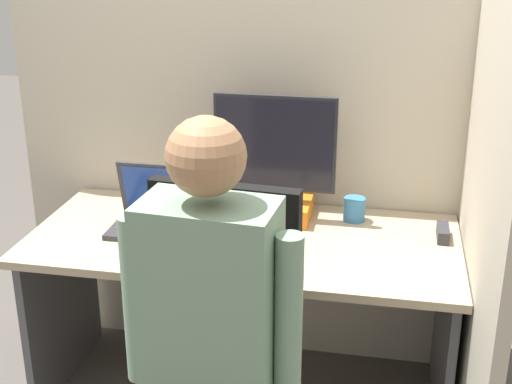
# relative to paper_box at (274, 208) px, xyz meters

# --- Properties ---
(cubicle_panel_back) EXTENTS (2.08, 0.04, 1.65)m
(cubicle_panel_back) POSITION_rel_paper_box_xyz_m (-0.08, 0.18, 0.09)
(cubicle_panel_back) COLOR #B7AD99
(cubicle_panel_back) RESTS_ON ground
(cubicle_panel_right) EXTENTS (0.04, 1.37, 1.65)m
(cubicle_panel_right) POSITION_rel_paper_box_xyz_m (0.73, -0.28, 0.09)
(cubicle_panel_right) COLOR #B7AD99
(cubicle_panel_right) RESTS_ON ground
(desk) EXTENTS (1.58, 0.73, 0.70)m
(desk) POSITION_rel_paper_box_xyz_m (-0.08, -0.21, -0.20)
(desk) COLOR tan
(desk) RESTS_ON ground
(paper_box) EXTENTS (0.29, 0.23, 0.07)m
(paper_box) POSITION_rel_paper_box_xyz_m (0.00, 0.00, 0.00)
(paper_box) COLOR orange
(paper_box) RESTS_ON desk
(monitor) EXTENTS (0.47, 0.17, 0.41)m
(monitor) POSITION_rel_paper_box_xyz_m (-0.00, 0.00, 0.25)
(monitor) COLOR #232328
(monitor) RESTS_ON paper_box
(laptop) EXTENTS (0.31, 0.23, 0.25)m
(laptop) POSITION_rel_paper_box_xyz_m (-0.42, -0.20, 0.01)
(laptop) COLOR #2D2D33
(laptop) RESTS_ON desk
(mouse) EXTENTS (0.07, 0.04, 0.03)m
(mouse) POSITION_rel_paper_box_xyz_m (-0.21, -0.26, -0.02)
(mouse) COLOR black
(mouse) RESTS_ON desk
(stapler) EXTENTS (0.04, 0.13, 0.05)m
(stapler) POSITION_rel_paper_box_xyz_m (0.64, -0.09, -0.01)
(stapler) COLOR #2D2D33
(stapler) RESTS_ON desk
(carrot_toy) EXTENTS (0.04, 0.13, 0.04)m
(carrot_toy) POSITION_rel_paper_box_xyz_m (0.06, -0.48, -0.02)
(carrot_toy) COLOR orange
(carrot_toy) RESTS_ON desk
(person) EXTENTS (0.48, 0.46, 1.38)m
(person) POSITION_rel_paper_box_xyz_m (0.01, -1.08, 0.05)
(person) COLOR black
(person) RESTS_ON ground
(coffee_mug) EXTENTS (0.08, 0.08, 0.09)m
(coffee_mug) POSITION_rel_paper_box_xyz_m (0.31, 0.02, 0.01)
(coffee_mug) COLOR teal
(coffee_mug) RESTS_ON desk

